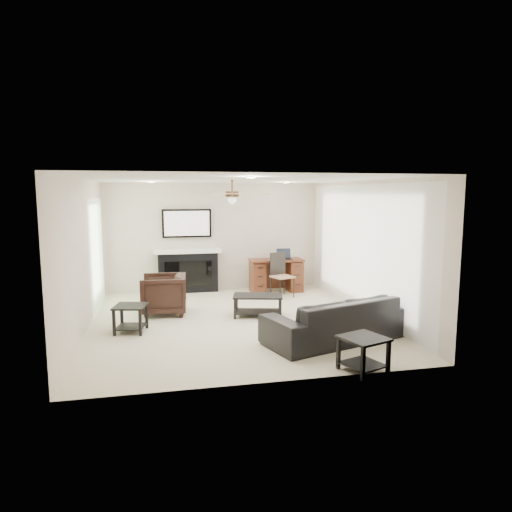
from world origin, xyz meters
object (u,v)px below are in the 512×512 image
at_px(fireplace_unit, 188,251).
at_px(coffee_table, 258,306).
at_px(armchair, 164,294).
at_px(desk, 276,275).
at_px(sofa, 337,319).

bearing_deg(fireplace_unit, coffee_table, -64.92).
relative_size(armchair, coffee_table, 0.92).
height_order(armchair, desk, desk).
relative_size(sofa, armchair, 2.80).
bearing_deg(desk, fireplace_unit, 168.73).
xyz_separation_m(armchair, desk, (2.57, 1.44, 0.00)).
height_order(fireplace_unit, desk, fireplace_unit).
distance_m(coffee_table, fireplace_unit, 2.74).
bearing_deg(armchair, coffee_table, 76.26).
height_order(coffee_table, fireplace_unit, fireplace_unit).
bearing_deg(fireplace_unit, desk, -11.27).
relative_size(coffee_table, fireplace_unit, 0.47).
bearing_deg(fireplace_unit, armchair, -107.61).
bearing_deg(coffee_table, fireplace_unit, 129.01).
bearing_deg(coffee_table, sofa, -46.71).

